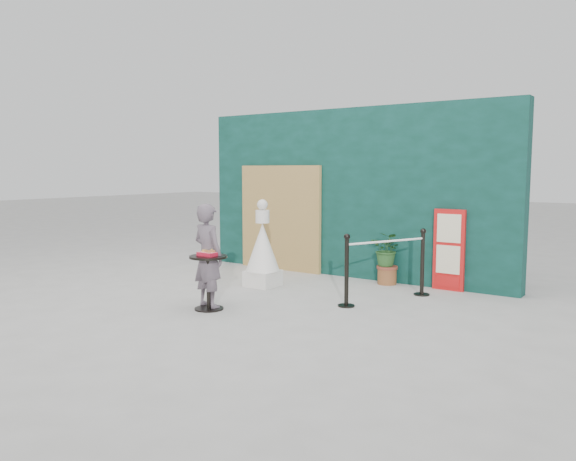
# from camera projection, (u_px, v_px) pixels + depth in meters

# --- Properties ---
(ground) EXTENTS (60.00, 60.00, 0.00)m
(ground) POSITION_uv_depth(u_px,v_px,m) (238.00, 311.00, 7.66)
(ground) COLOR #ADAAA5
(ground) RESTS_ON ground
(back_wall) EXTENTS (6.00, 0.30, 3.00)m
(back_wall) POSITION_uv_depth(u_px,v_px,m) (350.00, 193.00, 10.07)
(back_wall) COLOR #0A2E25
(back_wall) RESTS_ON ground
(bamboo_fence) EXTENTS (1.80, 0.08, 2.00)m
(bamboo_fence) POSITION_uv_depth(u_px,v_px,m) (280.00, 218.00, 10.75)
(bamboo_fence) COLOR tan
(bamboo_fence) RESTS_ON ground
(woman) EXTENTS (0.58, 0.43, 1.46)m
(woman) POSITION_uv_depth(u_px,v_px,m) (208.00, 256.00, 7.79)
(woman) COLOR #61535E
(woman) RESTS_ON ground
(menu_board) EXTENTS (0.50, 0.07, 1.30)m
(menu_board) POSITION_uv_depth(u_px,v_px,m) (449.00, 250.00, 8.92)
(menu_board) COLOR red
(menu_board) RESTS_ON ground
(statue) EXTENTS (0.56, 0.56, 1.44)m
(statue) POSITION_uv_depth(u_px,v_px,m) (263.00, 251.00, 9.24)
(statue) COLOR white
(statue) RESTS_ON ground
(cafe_table) EXTENTS (0.52, 0.52, 0.75)m
(cafe_table) POSITION_uv_depth(u_px,v_px,m) (208.00, 274.00, 7.70)
(cafe_table) COLOR black
(cafe_table) RESTS_ON ground
(food_basket) EXTENTS (0.26, 0.19, 0.11)m
(food_basket) POSITION_uv_depth(u_px,v_px,m) (208.00, 253.00, 7.67)
(food_basket) COLOR red
(food_basket) RESTS_ON cafe_table
(planter) EXTENTS (0.52, 0.45, 0.89)m
(planter) POSITION_uv_depth(u_px,v_px,m) (387.00, 254.00, 9.41)
(planter) COLOR brown
(planter) RESTS_ON ground
(stanchion_barrier) EXTENTS (0.84, 1.54, 1.03)m
(stanchion_barrier) POSITION_uv_depth(u_px,v_px,m) (386.00, 267.00, 8.23)
(stanchion_barrier) COLOR black
(stanchion_barrier) RESTS_ON ground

